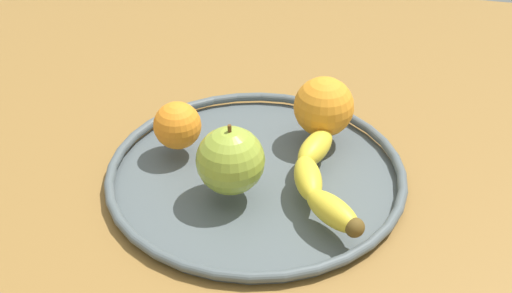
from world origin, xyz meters
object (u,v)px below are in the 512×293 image
(fruit_bowl, at_px, (256,172))
(banana, at_px, (320,179))
(apple, at_px, (230,160))
(orange_front_left, at_px, (324,107))
(orange_back_left, at_px, (177,125))

(fruit_bowl, relative_size, banana, 1.94)
(apple, relative_size, orange_front_left, 1.12)
(fruit_bowl, bearing_deg, orange_front_left, 144.83)
(apple, bearing_deg, banana, 101.09)
(apple, height_order, orange_back_left, apple)
(banana, relative_size, apple, 2.17)
(banana, bearing_deg, apple, -97.06)
(banana, xyz_separation_m, orange_back_left, (-0.05, -0.19, 0.01))
(banana, xyz_separation_m, apple, (0.02, -0.10, 0.02))
(apple, xyz_separation_m, orange_back_left, (-0.07, -0.09, -0.01))
(fruit_bowl, xyz_separation_m, apple, (0.05, -0.02, 0.05))
(orange_front_left, xyz_separation_m, orange_back_left, (0.07, -0.17, -0.01))
(fruit_bowl, bearing_deg, orange_back_left, -101.44)
(apple, bearing_deg, orange_front_left, 148.90)
(fruit_bowl, relative_size, apple, 4.21)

